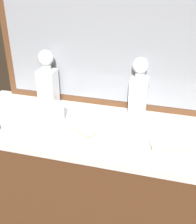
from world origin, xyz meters
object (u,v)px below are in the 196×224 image
(crystal_decanter_right, at_px, (48,84))
(silver_brush_left, at_px, (168,145))
(crystal_tumbler_left, at_px, (55,113))
(crystal_decanter_rear, at_px, (139,92))
(silver_brush_front, at_px, (83,129))

(crystal_decanter_right, distance_m, silver_brush_left, 0.68)
(silver_brush_left, bearing_deg, crystal_tumbler_left, 171.27)
(crystal_decanter_rear, distance_m, silver_brush_left, 0.32)
(crystal_tumbler_left, relative_size, silver_brush_front, 0.62)
(crystal_tumbler_left, bearing_deg, crystal_decanter_right, 123.38)
(crystal_decanter_right, bearing_deg, crystal_decanter_rear, 3.33)
(silver_brush_front, bearing_deg, crystal_decanter_right, 141.08)
(crystal_decanter_right, distance_m, crystal_tumbler_left, 0.19)
(crystal_decanter_right, bearing_deg, silver_brush_front, -38.92)
(crystal_decanter_rear, height_order, silver_brush_left, crystal_decanter_rear)
(crystal_decanter_rear, height_order, crystal_decanter_right, crystal_decanter_right)
(crystal_tumbler_left, relative_size, silver_brush_left, 0.58)
(silver_brush_front, relative_size, silver_brush_left, 0.93)
(silver_brush_left, bearing_deg, crystal_decanter_rear, 123.17)
(crystal_decanter_right, distance_m, silver_brush_front, 0.34)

